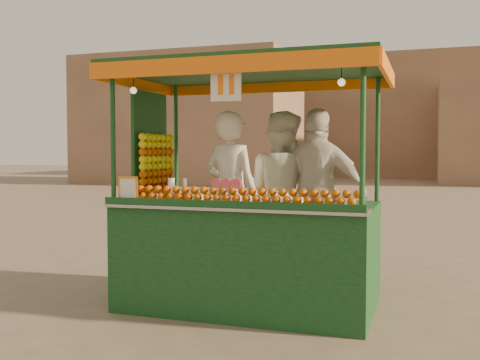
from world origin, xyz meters
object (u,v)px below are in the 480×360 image
(vendor_right, at_px, (318,192))
(vendor_left, at_px, (231,194))
(vendor_middle, at_px, (281,192))
(juice_cart, at_px, (242,229))

(vendor_right, bearing_deg, vendor_left, 26.52)
(vendor_left, bearing_deg, vendor_right, -145.27)
(vendor_middle, bearing_deg, juice_cart, 76.38)
(vendor_middle, bearing_deg, vendor_left, 59.71)
(juice_cart, xyz_separation_m, vendor_middle, (0.28, 0.44, 0.34))
(vendor_middle, xyz_separation_m, vendor_right, (0.40, -0.07, 0.01))
(vendor_left, bearing_deg, juice_cart, 167.15)
(vendor_left, xyz_separation_m, vendor_right, (0.83, 0.30, 0.02))
(juice_cart, distance_m, vendor_right, 0.86)
(vendor_middle, bearing_deg, vendor_right, -169.90)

